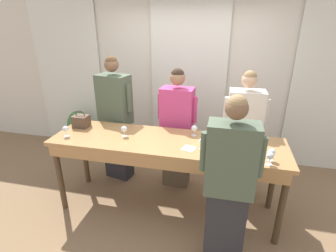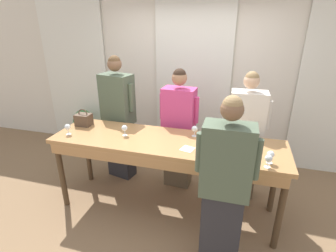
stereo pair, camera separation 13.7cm
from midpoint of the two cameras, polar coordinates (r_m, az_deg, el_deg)
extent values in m
plane|color=#846647|center=(3.60, -1.42, -17.22)|extent=(18.00, 18.00, 0.00)
cube|color=silver|center=(4.44, 3.66, 10.77)|extent=(12.00, 0.06, 2.80)
cube|color=white|center=(5.21, -21.44, 10.43)|extent=(1.24, 0.03, 2.69)
cube|color=white|center=(4.39, 3.50, 9.89)|extent=(1.24, 0.03, 2.69)
cube|color=white|center=(4.58, 31.91, 7.07)|extent=(1.24, 0.03, 2.69)
cube|color=#B27F4C|center=(3.08, -1.59, -3.53)|extent=(2.74, 0.75, 0.05)
cube|color=#B27F4C|center=(2.82, -3.44, -8.24)|extent=(2.63, 0.03, 0.12)
cylinder|color=#4C3823|center=(3.61, -23.48, -10.21)|extent=(0.07, 0.07, 0.93)
cylinder|color=#4C3823|center=(3.06, 22.19, -16.41)|extent=(0.07, 0.07, 0.93)
cylinder|color=#4C3823|center=(4.03, -18.60, -5.89)|extent=(0.07, 0.07, 0.93)
cylinder|color=#4C3823|center=(3.55, 20.89, -10.37)|extent=(0.07, 0.07, 0.93)
cylinder|color=black|center=(3.00, 12.73, -2.34)|extent=(0.08, 0.08, 0.19)
cone|color=black|center=(2.95, 12.93, -0.25)|extent=(0.08, 0.08, 0.04)
cylinder|color=black|center=(2.93, 13.03, 0.79)|extent=(0.03, 0.03, 0.07)
cylinder|color=beige|center=(3.00, 12.72, -2.51)|extent=(0.08, 0.08, 0.08)
cube|color=brown|center=(3.62, -19.42, 0.97)|extent=(0.20, 0.15, 0.16)
torus|color=brown|center=(3.59, -19.60, 2.23)|extent=(0.13, 0.01, 0.13)
cylinder|color=white|center=(2.88, 8.77, -5.20)|extent=(0.06, 0.06, 0.00)
cylinder|color=white|center=(2.86, 8.81, -4.61)|extent=(0.01, 0.01, 0.06)
sphere|color=white|center=(2.84, 8.89, -3.50)|extent=(0.07, 0.07, 0.07)
sphere|color=maroon|center=(2.84, 8.88, -3.66)|extent=(0.05, 0.05, 0.05)
cylinder|color=white|center=(2.82, 20.07, -7.06)|extent=(0.06, 0.06, 0.00)
cylinder|color=white|center=(2.81, 20.16, -6.47)|extent=(0.01, 0.01, 0.06)
sphere|color=white|center=(2.78, 20.33, -5.34)|extent=(0.07, 0.07, 0.07)
cylinder|color=white|center=(2.88, 6.06, -5.01)|extent=(0.06, 0.06, 0.00)
cylinder|color=white|center=(2.87, 6.09, -4.42)|extent=(0.01, 0.01, 0.06)
sphere|color=white|center=(2.84, 6.14, -3.30)|extent=(0.07, 0.07, 0.07)
sphere|color=maroon|center=(2.85, 6.13, -3.47)|extent=(0.05, 0.05, 0.05)
cylinder|color=white|center=(3.20, 4.46, -2.07)|extent=(0.06, 0.06, 0.00)
cylinder|color=white|center=(3.18, 4.48, -1.52)|extent=(0.01, 0.01, 0.06)
sphere|color=white|center=(3.16, 4.51, -0.49)|extent=(0.07, 0.07, 0.07)
cylinder|color=white|center=(3.22, -10.66, -2.19)|extent=(0.06, 0.06, 0.00)
cylinder|color=white|center=(3.21, -10.70, -1.65)|extent=(0.01, 0.01, 0.06)
sphere|color=white|center=(3.19, -10.78, -0.63)|extent=(0.07, 0.07, 0.07)
sphere|color=maroon|center=(3.19, -10.77, -0.78)|extent=(0.05, 0.05, 0.05)
cylinder|color=white|center=(2.74, 19.73, -7.92)|extent=(0.06, 0.06, 0.00)
cylinder|color=white|center=(2.72, 19.82, -7.32)|extent=(0.01, 0.01, 0.06)
sphere|color=white|center=(2.69, 19.99, -6.17)|extent=(0.07, 0.07, 0.07)
cylinder|color=white|center=(3.42, -22.26, -2.06)|extent=(0.06, 0.06, 0.00)
cylinder|color=white|center=(3.41, -22.35, -1.55)|extent=(0.01, 0.01, 0.06)
sphere|color=white|center=(3.39, -22.50, -0.59)|extent=(0.07, 0.07, 0.07)
cube|color=white|center=(2.88, 3.17, -4.92)|extent=(0.17, 0.17, 0.00)
cube|color=#28282D|center=(4.07, -11.69, -5.16)|extent=(0.42, 0.30, 0.89)
cube|color=#4C5B47|center=(3.77, -12.64, 5.60)|extent=(0.49, 0.36, 0.70)
sphere|color=brown|center=(3.66, -13.29, 12.86)|extent=(0.19, 0.19, 0.19)
sphere|color=brown|center=(3.66, -13.34, 13.38)|extent=(0.17, 0.17, 0.17)
cylinder|color=#4C5B47|center=(3.62, -9.63, 5.97)|extent=(0.08, 0.08, 0.39)
cylinder|color=#4C5B47|center=(3.91, -15.56, 6.71)|extent=(0.08, 0.08, 0.39)
cube|color=brown|center=(3.82, 0.82, -7.18)|extent=(0.38, 0.24, 0.81)
cube|color=#C63D7A|center=(3.52, 0.89, 3.18)|extent=(0.45, 0.29, 0.64)
sphere|color=#9E7051|center=(3.40, 0.93, 10.44)|extent=(0.20, 0.20, 0.20)
sphere|color=#332319|center=(3.39, 0.94, 11.01)|extent=(0.17, 0.17, 0.17)
cylinder|color=#C63D7A|center=(3.45, 4.67, 3.55)|extent=(0.07, 0.07, 0.35)
cylinder|color=#C63D7A|center=(3.57, -2.76, 4.27)|extent=(0.07, 0.07, 0.35)
cube|color=brown|center=(3.76, 14.22, -8.40)|extent=(0.38, 0.23, 0.82)
cube|color=silver|center=(3.45, 15.37, 2.19)|extent=(0.44, 0.27, 0.65)
sphere|color=#DBAD89|center=(3.33, 16.19, 9.57)|extent=(0.19, 0.19, 0.19)
sphere|color=#93754C|center=(3.32, 16.25, 10.12)|extent=(0.17, 0.17, 0.17)
cylinder|color=silver|center=(3.46, 19.41, 2.63)|extent=(0.07, 0.07, 0.36)
cylinder|color=silver|center=(3.42, 11.46, 3.27)|extent=(0.07, 0.07, 0.36)
cube|color=#28282D|center=(2.76, 10.64, -20.89)|extent=(0.37, 0.21, 0.84)
cube|color=#4C5B47|center=(2.32, 11.98, -7.16)|extent=(0.43, 0.25, 0.67)
sphere|color=brown|center=(2.13, 12.97, 3.72)|extent=(0.19, 0.19, 0.19)
sphere|color=#93754C|center=(2.12, 13.05, 4.56)|extent=(0.16, 0.16, 0.16)
cylinder|color=#4C5B47|center=(2.30, 6.16, -5.55)|extent=(0.07, 0.07, 0.37)
cylinder|color=#4C5B47|center=(2.31, 18.00, -6.53)|extent=(0.07, 0.07, 0.37)
cylinder|color=#935B3D|center=(5.18, -19.14, -3.64)|extent=(0.30, 0.30, 0.25)
ellipsoid|color=#38753D|center=(5.04, -19.67, 0.13)|extent=(0.38, 0.38, 0.54)
camera|label=1|loc=(0.07, -91.27, -0.53)|focal=28.00mm
camera|label=2|loc=(0.07, 88.73, 0.53)|focal=28.00mm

